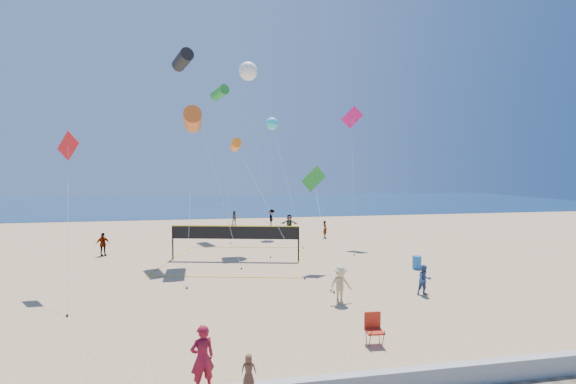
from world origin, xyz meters
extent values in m
plane|color=tan|center=(0.00, 0.00, 0.00)|extent=(120.00, 120.00, 0.00)
cube|color=navy|center=(0.00, 62.00, 0.01)|extent=(140.00, 50.00, 0.03)
imported|color=maroon|center=(-3.25, -2.02, 0.91)|extent=(0.78, 0.64, 1.83)
imported|color=brown|center=(-2.06, -3.00, 0.99)|extent=(0.43, 0.32, 0.79)
imported|color=#334A7F|center=(7.04, 4.47, 0.73)|extent=(0.73, 0.57, 1.46)
imported|color=tan|center=(2.65, 4.09, 0.86)|extent=(1.22, 0.85, 1.72)
imported|color=gray|center=(-10.96, 16.61, 0.82)|extent=(1.03, 0.86, 1.64)
imported|color=gray|center=(3.94, 24.04, 0.92)|extent=(1.78, 0.89, 1.84)
imported|color=gray|center=(6.69, 21.02, 0.78)|extent=(0.40, 0.58, 1.56)
imported|color=gray|center=(-1.04, 31.13, 0.78)|extent=(0.76, 0.60, 1.56)
imported|color=gray|center=(2.86, 28.73, 0.95)|extent=(0.94, 1.35, 1.91)
cube|color=#B32614|center=(2.48, -0.23, 0.48)|extent=(0.62, 0.57, 0.06)
cube|color=#B32614|center=(2.50, 0.00, 0.79)|extent=(0.58, 0.09, 0.58)
cylinder|color=black|center=(2.23, -0.43, 0.26)|extent=(0.04, 0.29, 0.75)
cylinder|color=black|center=(2.26, 0.00, 0.26)|extent=(0.04, 0.29, 0.75)
cylinder|color=black|center=(2.70, -0.46, 0.26)|extent=(0.04, 0.29, 0.75)
cylinder|color=black|center=(2.73, -0.03, 0.26)|extent=(0.04, 0.29, 0.75)
cylinder|color=#1B63B0|center=(9.24, 9.22, 0.40)|extent=(0.56, 0.56, 0.80)
cylinder|color=black|center=(-5.91, 14.53, 1.15)|extent=(0.10, 0.10, 2.29)
cylinder|color=black|center=(2.48, 12.64, 1.15)|extent=(0.10, 0.10, 2.29)
cube|color=black|center=(-1.71, 13.59, 1.86)|extent=(8.39, 1.91, 0.86)
cube|color=yellow|center=(-1.71, 13.59, 2.32)|extent=(8.40, 1.92, 0.06)
cube|color=yellow|center=(-2.66, 9.39, 0.01)|extent=(8.59, 1.98, 0.02)
cube|color=yellow|center=(-0.77, 17.78, 0.01)|extent=(8.59, 1.98, 0.02)
cylinder|color=#CB5C1E|center=(-4.44, 14.09, 9.47)|extent=(1.34, 2.86, 1.53)
cylinder|color=silver|center=(-4.43, 10.79, 4.76)|extent=(0.04, 6.62, 9.43)
cylinder|color=black|center=(-4.42, 7.48, 0.05)|extent=(0.08, 0.08, 0.10)
cylinder|color=black|center=(-5.22, 16.28, 13.97)|extent=(1.75, 2.48, 1.25)
cylinder|color=silver|center=(-3.33, 13.62, 7.01)|extent=(3.79, 5.35, 13.93)
cylinder|color=black|center=(-1.45, 10.95, 0.05)|extent=(0.08, 0.08, 0.10)
cylinder|color=orange|center=(-1.49, 16.72, 8.01)|extent=(0.83, 1.77, 0.95)
cylinder|color=silver|center=(0.21, 12.43, 4.03)|extent=(3.41, 8.60, 7.97)
cylinder|color=black|center=(1.90, 8.14, 0.05)|extent=(0.08, 0.08, 0.10)
cube|color=red|center=(-10.46, 9.29, 7.33)|extent=(1.37, 0.84, 1.56)
cylinder|color=silver|center=(-9.72, 6.87, 3.69)|extent=(1.49, 4.85, 7.29)
cylinder|color=black|center=(-8.98, 4.45, 0.05)|extent=(0.08, 0.08, 0.10)
cube|color=#21902D|center=(3.05, 10.78, 5.55)|extent=(1.66, 0.35, 1.67)
cylinder|color=silver|center=(2.92, 8.13, 2.80)|extent=(0.29, 5.31, 5.51)
cylinder|color=black|center=(2.78, 5.48, 0.05)|extent=(0.08, 0.08, 0.10)
cube|color=#E61772|center=(8.33, 18.67, 10.57)|extent=(1.76, 0.70, 1.86)
cylinder|color=silver|center=(7.52, 16.04, 5.31)|extent=(1.64, 5.26, 10.53)
cylinder|color=black|center=(6.71, 13.42, 0.05)|extent=(0.08, 0.08, 0.10)
sphere|color=white|center=(-0.33, 19.28, 14.16)|extent=(1.59, 1.59, 1.51)
cylinder|color=silver|center=(0.21, 16.53, 7.10)|extent=(1.09, 5.52, 14.11)
cylinder|color=black|center=(0.74, 13.78, 0.05)|extent=(0.08, 0.08, 0.10)
sphere|color=#31E3E4|center=(2.28, 24.15, 10.58)|extent=(1.56, 1.56, 1.20)
cylinder|color=silver|center=(2.98, 20.38, 5.31)|extent=(1.40, 7.56, 10.54)
cylinder|color=black|center=(3.67, 16.61, 0.05)|extent=(0.08, 0.08, 0.10)
cylinder|color=#21902D|center=(-2.60, 24.78, 13.44)|extent=(1.82, 2.48, 1.25)
cylinder|color=silver|center=(-2.22, 22.17, 6.75)|extent=(0.78, 5.23, 13.40)
cylinder|color=black|center=(-1.83, 19.57, 0.05)|extent=(0.08, 0.08, 0.10)
camera|label=1|loc=(-2.76, -12.48, 5.98)|focal=24.00mm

